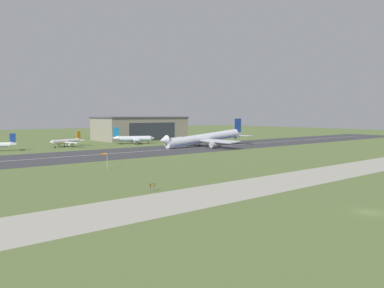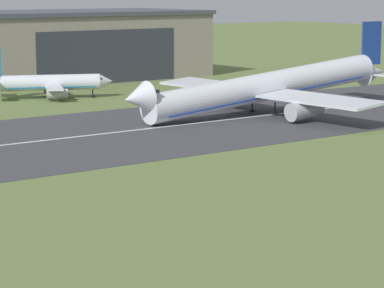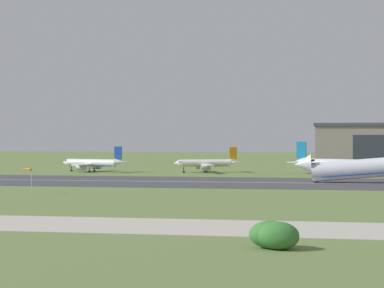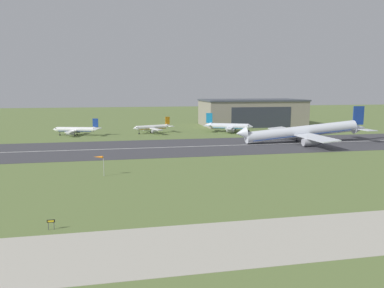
# 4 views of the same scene
# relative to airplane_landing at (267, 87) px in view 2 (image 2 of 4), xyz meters

# --- Properties ---
(ground_plane) EXTENTS (745.61, 745.61, 0.00)m
(ground_plane) POSITION_rel_airplane_landing_xyz_m (-66.12, -60.44, -4.38)
(ground_plane) COLOR olive
(hangar_building) EXTENTS (59.91, 32.66, 15.53)m
(hangar_building) POSITION_rel_airplane_landing_xyz_m (5.38, 73.33, 3.40)
(hangar_building) COLOR gray
(hangar_building) RESTS_ON ground_plane
(airplane_landing) EXTENTS (57.92, 48.03, 14.70)m
(airplane_landing) POSITION_rel_airplane_landing_xyz_m (0.00, 0.00, 0.00)
(airplane_landing) COLOR silver
(airplane_landing) RESTS_ON ground_plane
(airplane_parked_centre) EXTENTS (25.18, 19.34, 9.62)m
(airplane_parked_centre) POSITION_rel_airplane_landing_xyz_m (-18.82, 40.67, -1.41)
(airplane_parked_centre) COLOR silver
(airplane_parked_centre) RESTS_ON ground_plane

